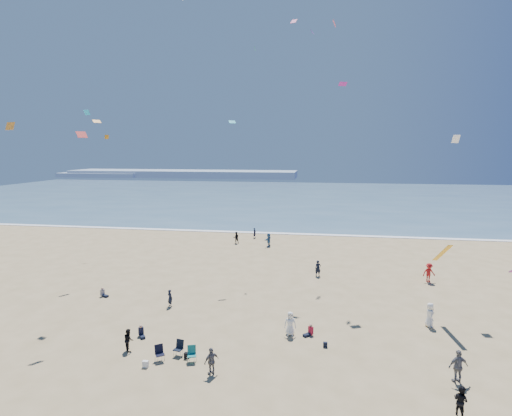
# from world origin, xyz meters

# --- Properties ---
(ocean) EXTENTS (220.00, 100.00, 0.06)m
(ocean) POSITION_xyz_m (0.00, 95.00, 0.03)
(ocean) COLOR #476B84
(ocean) RESTS_ON ground
(surf_line) EXTENTS (220.00, 1.20, 0.08)m
(surf_line) POSITION_xyz_m (0.00, 45.00, 0.04)
(surf_line) COLOR white
(surf_line) RESTS_ON ground
(headland_far) EXTENTS (110.00, 20.00, 3.20)m
(headland_far) POSITION_xyz_m (-60.00, 170.00, 1.60)
(headland_far) COLOR #7A8EA8
(headland_far) RESTS_ON ground
(headland_near) EXTENTS (40.00, 14.00, 2.00)m
(headland_near) POSITION_xyz_m (-100.00, 165.00, 1.00)
(headland_near) COLOR #7A8EA8
(headland_near) RESTS_ON ground
(standing_flyers) EXTENTS (34.52, 39.01, 1.93)m
(standing_flyers) POSITION_xyz_m (4.36, 18.92, 0.87)
(standing_flyers) COLOR red
(standing_flyers) RESTS_ON ground
(seated_group) EXTENTS (21.89, 18.82, 0.84)m
(seated_group) POSITION_xyz_m (-0.36, 6.17, 0.42)
(seated_group) COLOR white
(seated_group) RESTS_ON ground
(chair_cluster) EXTENTS (2.79, 1.57, 1.00)m
(chair_cluster) POSITION_xyz_m (-2.72, 5.97, 0.50)
(chair_cluster) COLOR black
(chair_cluster) RESTS_ON ground
(white_tote) EXTENTS (0.35, 0.20, 0.40)m
(white_tote) POSITION_xyz_m (-4.29, 4.84, 0.20)
(white_tote) COLOR white
(white_tote) RESTS_ON ground
(black_backpack) EXTENTS (0.30, 0.22, 0.38)m
(black_backpack) POSITION_xyz_m (-2.16, 6.22, 0.19)
(black_backpack) COLOR black
(black_backpack) RESTS_ON ground
(navy_bag) EXTENTS (0.28, 0.18, 0.34)m
(navy_bag) POSITION_xyz_m (6.52, 9.09, 0.17)
(navy_bag) COLOR black
(navy_bag) RESTS_ON ground
(kites_aloft) EXTENTS (39.55, 38.09, 27.03)m
(kites_aloft) POSITION_xyz_m (8.66, 12.13, 13.76)
(kites_aloft) COLOR orange
(kites_aloft) RESTS_ON ground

